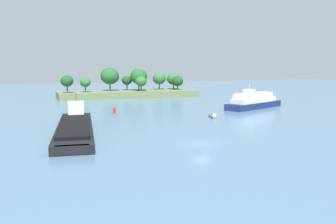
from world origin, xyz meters
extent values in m
plane|color=slate|center=(0.00, 0.00, 0.00)|extent=(400.00, 400.00, 0.00)
cube|color=#66754C|center=(9.93, 83.22, 1.20)|extent=(50.92, 16.54, 2.39)
cylinder|color=#513823|center=(-12.33, 79.93, 3.57)|extent=(0.44, 0.44, 2.35)
ellipsoid|color=#194C23|center=(-12.33, 79.93, 6.47)|extent=(4.31, 4.31, 3.88)
cylinder|color=#513823|center=(-5.96, 81.50, 3.38)|extent=(0.44, 0.44, 1.98)
ellipsoid|color=#2D6B33|center=(-5.96, 81.50, 5.86)|extent=(3.74, 3.74, 3.37)
cylinder|color=#513823|center=(3.70, 85.91, 3.73)|extent=(0.44, 0.44, 2.68)
ellipsoid|color=#235B28|center=(3.70, 85.91, 7.83)|extent=(6.89, 6.89, 6.20)
cylinder|color=#513823|center=(10.49, 87.01, 3.47)|extent=(0.44, 0.44, 2.16)
ellipsoid|color=#194C23|center=(10.49, 87.01, 6.08)|extent=(3.83, 3.83, 3.44)
cylinder|color=#513823|center=(13.84, 79.25, 3.38)|extent=(0.44, 0.44, 1.98)
ellipsoid|color=#2D6B33|center=(13.84, 79.25, 6.04)|extent=(4.17, 4.17, 3.75)
cylinder|color=#513823|center=(14.04, 82.95, 3.77)|extent=(0.44, 0.44, 2.76)
ellipsoid|color=#235B28|center=(14.04, 82.95, 7.72)|extent=(6.42, 6.42, 5.78)
cylinder|color=#513823|center=(23.34, 86.12, 3.50)|extent=(0.44, 0.44, 2.22)
ellipsoid|color=#2D6B33|center=(23.34, 86.12, 6.65)|extent=(5.09, 5.09, 4.58)
cylinder|color=#513823|center=(29.31, 85.98, 3.36)|extent=(0.44, 0.44, 1.93)
ellipsoid|color=#2D6B33|center=(29.31, 85.98, 6.41)|extent=(5.22, 5.22, 4.69)
cylinder|color=#513823|center=(29.41, 82.03, 3.19)|extent=(0.44, 0.44, 1.60)
ellipsoid|color=#194C23|center=(29.41, 82.03, 5.75)|extent=(4.41, 4.41, 3.97)
cube|color=slate|center=(14.81, 24.05, 0.24)|extent=(2.95, 5.36, 0.47)
cube|color=beige|center=(14.70, 23.68, 0.72)|extent=(0.90, 0.70, 0.50)
cube|color=black|center=(15.57, 26.65, 0.28)|extent=(0.39, 0.36, 0.56)
cube|color=navy|center=(33.89, 36.64, 0.83)|extent=(20.95, 12.94, 1.67)
cube|color=white|center=(33.89, 36.64, 2.32)|extent=(16.48, 10.41, 1.30)
cube|color=white|center=(33.52, 36.48, 3.62)|extent=(14.35, 9.03, 1.30)
cube|color=white|center=(31.52, 35.60, 4.82)|extent=(3.11, 3.05, 1.10)
cube|color=#937551|center=(41.46, 39.97, 1.75)|extent=(5.23, 5.66, 0.16)
cylinder|color=silver|center=(31.52, 35.60, 6.07)|extent=(0.10, 0.10, 1.40)
cube|color=black|center=(-16.82, 16.13, 0.67)|extent=(10.21, 33.89, 1.34)
cube|color=black|center=(-17.02, 14.65, 1.59)|extent=(8.03, 23.84, 0.50)
cube|color=white|center=(-14.94, 30.51, 2.74)|extent=(3.64, 3.60, 2.80)
cylinder|color=#333338|center=(-14.94, 30.51, 5.04)|extent=(0.12, 0.12, 1.80)
cube|color=black|center=(-18.94, -0.03, 0.74)|extent=(4.52, 1.47, 1.21)
cylinder|color=red|center=(-4.76, 39.45, 0.60)|extent=(0.70, 0.70, 1.20)
cone|color=red|center=(-4.76, 39.45, 1.55)|extent=(0.49, 0.49, 0.70)
camera|label=1|loc=(-23.46, -48.00, 11.77)|focal=38.54mm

